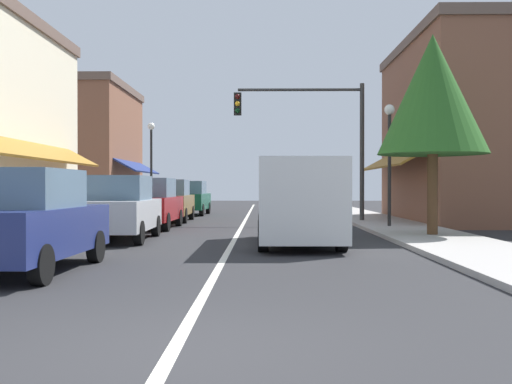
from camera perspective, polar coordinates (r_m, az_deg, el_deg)
name	(u,v)px	position (r m, az deg, el deg)	size (l,w,h in m)	color
ground_plane	(243,224)	(23.24, -1.26, -3.12)	(80.00, 80.00, 0.00)	#28282B
sidewalk_left	(103,223)	(24.07, -14.48, -2.87)	(2.60, 56.00, 0.12)	#A39E99
sidewalk_right	(384,223)	(23.69, 12.17, -2.92)	(2.60, 56.00, 0.12)	#A39E99
lane_center_stripe	(243,224)	(23.24, -1.26, -3.12)	(0.14, 52.00, 0.01)	silver
storefront_right_block	(475,131)	(26.82, 20.27, 5.54)	(7.19, 10.20, 7.68)	brown
storefront_far_left	(87,149)	(34.70, -15.90, 3.96)	(5.93, 8.20, 7.15)	brown
parked_car_nearest_left	(26,221)	(10.90, -21.22, -2.63)	(1.84, 4.13, 1.77)	navy
parked_car_second_left	(119,208)	(16.63, -13.01, -1.54)	(1.87, 4.14, 1.77)	#B7BABF
parked_car_third_left	(150,204)	(21.14, -10.11, -1.11)	(1.82, 4.12, 1.77)	maroon
parked_car_far_left	(169,201)	(25.45, -8.31, -0.84)	(1.83, 4.12, 1.77)	brown
parked_car_distant_left	(190,198)	(31.20, -6.36, -0.59)	(1.87, 4.14, 1.77)	#0F4C33
van_in_lane	(298,200)	(15.02, 4.03, -0.73)	(2.03, 5.19, 2.12)	silver
traffic_signal_mast_arm	(317,127)	(24.30, 5.87, 6.20)	(5.28, 0.50, 5.66)	#333333
street_lamp_right_mid	(389,144)	(21.04, 12.67, 4.51)	(0.36, 0.36, 4.31)	black
street_lamp_left_far	(151,153)	(30.64, -10.01, 3.70)	(0.36, 0.36, 4.72)	black
tree_right_near	(433,95)	(17.77, 16.58, 8.91)	(3.10, 3.10, 5.80)	#4C331E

